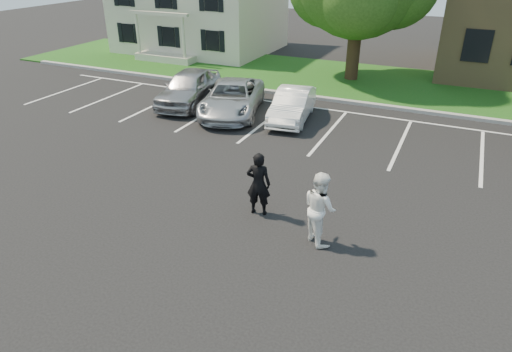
% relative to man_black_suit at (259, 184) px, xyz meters
% --- Properties ---
extents(ground_plane, '(90.00, 90.00, 0.00)m').
position_rel_man_black_suit_xyz_m(ground_plane, '(0.02, -1.21, -0.91)').
color(ground_plane, black).
rests_on(ground_plane, ground).
extents(curb, '(40.00, 0.30, 0.15)m').
position_rel_man_black_suit_xyz_m(curb, '(0.02, 10.79, -0.84)').
color(curb, gray).
rests_on(curb, ground).
extents(grass_strip, '(44.00, 8.00, 0.08)m').
position_rel_man_black_suit_xyz_m(grass_strip, '(0.02, 14.79, -0.87)').
color(grass_strip, '#125111').
rests_on(grass_strip, ground).
extents(stall_lines, '(34.00, 5.36, 0.01)m').
position_rel_man_black_suit_xyz_m(stall_lines, '(1.42, 7.74, -0.91)').
color(stall_lines, silver).
rests_on(stall_lines, ground).
extents(man_black_suit, '(0.74, 0.56, 1.82)m').
position_rel_man_black_suit_xyz_m(man_black_suit, '(0.00, 0.00, 0.00)').
color(man_black_suit, black).
rests_on(man_black_suit, ground).
extents(man_white_shirt, '(1.17, 1.15, 1.90)m').
position_rel_man_black_suit_xyz_m(man_white_shirt, '(1.91, -0.58, 0.04)').
color(man_white_shirt, white).
rests_on(man_white_shirt, ground).
extents(car_silver_west, '(2.60, 4.90, 1.59)m').
position_rel_man_black_suit_xyz_m(car_silver_west, '(-6.99, 7.58, -0.12)').
color(car_silver_west, '#A3A3A8').
rests_on(car_silver_west, ground).
extents(car_silver_minivan, '(3.64, 5.48, 1.40)m').
position_rel_man_black_suit_xyz_m(car_silver_minivan, '(-4.55, 7.23, -0.21)').
color(car_silver_minivan, '#AFB2B7').
rests_on(car_silver_minivan, ground).
extents(car_white_sedan, '(1.96, 4.12, 1.30)m').
position_rel_man_black_suit_xyz_m(car_white_sedan, '(-1.85, 7.54, -0.26)').
color(car_white_sedan, white).
rests_on(car_white_sedan, ground).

